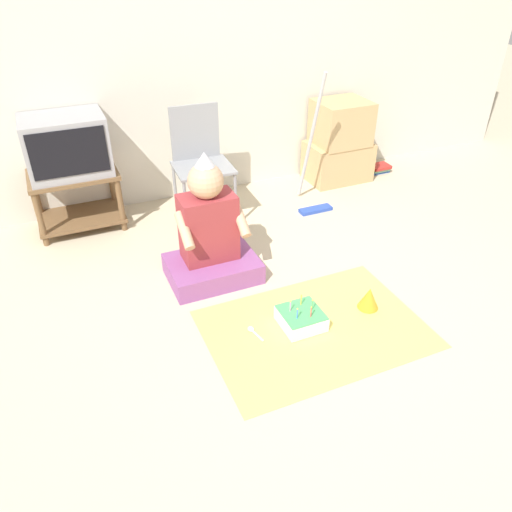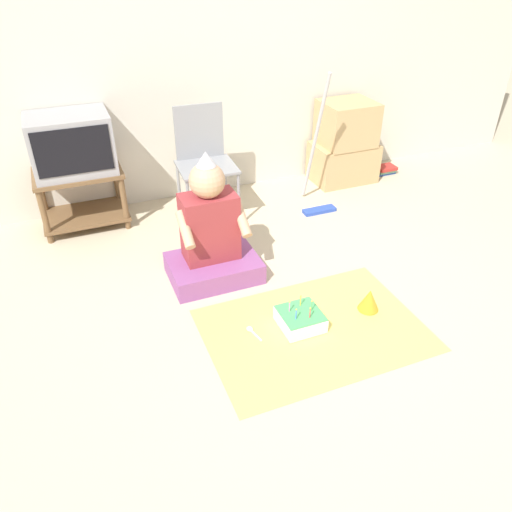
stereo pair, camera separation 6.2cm
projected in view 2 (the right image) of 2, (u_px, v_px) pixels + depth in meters
ground_plane at (347, 347)px, 2.81m from camera, size 16.00×16.00×0.00m
wall_back at (212, 38)px, 3.88m from camera, size 6.40×0.06×2.55m
tv_stand at (82, 193)px, 3.86m from camera, size 0.65×0.44×0.46m
tv at (71, 144)px, 3.64m from camera, size 0.58×0.43×0.43m
folding_chair at (204, 155)px, 3.85m from camera, size 0.45×0.41×0.89m
cardboard_box_stack at (345, 144)px, 4.54m from camera, size 0.57×0.41×0.73m
dust_mop at (317, 173)px, 4.07m from camera, size 0.28×0.36×1.13m
book_pile at (385, 170)px, 4.82m from camera, size 0.20×0.14×0.07m
person_seated at (211, 237)px, 3.25m from camera, size 0.59×0.42×0.88m
party_cloth at (314, 330)px, 2.93m from camera, size 1.27×0.89×0.01m
birthday_cake at (300, 319)px, 2.94m from camera, size 0.24×0.24×0.17m
party_hat_blue at (369, 300)px, 3.05m from camera, size 0.13×0.13×0.14m
plastic_spoon_near at (251, 330)px, 2.92m from camera, size 0.05×0.14×0.01m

